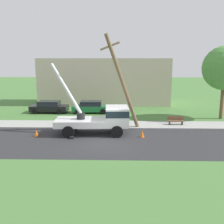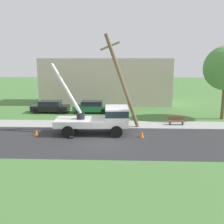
{
  "view_description": "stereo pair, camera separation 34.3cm",
  "coord_description": "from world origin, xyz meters",
  "px_view_note": "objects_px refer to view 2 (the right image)",
  "views": [
    {
      "loc": [
        1.12,
        -19.59,
        6.36
      ],
      "look_at": [
        0.53,
        3.56,
        1.64
      ],
      "focal_mm": 42.15,
      "sensor_mm": 36.0,
      "label": 1
    },
    {
      "loc": [
        1.47,
        -19.58,
        6.36
      ],
      "look_at": [
        0.53,
        3.56,
        1.64
      ],
      "focal_mm": 42.15,
      "sensor_mm": 36.0,
      "label": 2
    }
  ],
  "objects_px": {
    "parked_sedan_green": "(92,107)",
    "park_bench": "(176,121)",
    "utility_truck": "(102,118)",
    "traffic_cone_ahead": "(142,134)",
    "parked_sedan_black": "(50,107)",
    "leaning_utility_pole": "(122,82)",
    "traffic_cone_behind": "(36,133)"
  },
  "relations": [
    {
      "from": "utility_truck",
      "to": "traffic_cone_ahead",
      "type": "relative_size",
      "value": 12.26
    },
    {
      "from": "leaning_utility_pole",
      "to": "parked_sedan_black",
      "type": "bearing_deg",
      "value": 139.65
    },
    {
      "from": "utility_truck",
      "to": "leaning_utility_pole",
      "type": "height_order",
      "value": "leaning_utility_pole"
    },
    {
      "from": "traffic_cone_behind",
      "to": "park_bench",
      "type": "xyz_separation_m",
      "value": [
        12.39,
        3.95,
        0.18
      ]
    },
    {
      "from": "leaning_utility_pole",
      "to": "parked_sedan_green",
      "type": "distance_m",
      "value": 8.98
    },
    {
      "from": "parked_sedan_black",
      "to": "parked_sedan_green",
      "type": "bearing_deg",
      "value": 0.81
    },
    {
      "from": "parked_sedan_black",
      "to": "utility_truck",
      "type": "bearing_deg",
      "value": -51.93
    },
    {
      "from": "traffic_cone_ahead",
      "to": "traffic_cone_behind",
      "type": "xyz_separation_m",
      "value": [
        -8.81,
        0.04,
        0.0
      ]
    },
    {
      "from": "traffic_cone_behind",
      "to": "parked_sedan_green",
      "type": "bearing_deg",
      "value": 69.91
    },
    {
      "from": "parked_sedan_black",
      "to": "leaning_utility_pole",
      "type": "bearing_deg",
      "value": -40.35
    },
    {
      "from": "parked_sedan_green",
      "to": "parked_sedan_black",
      "type": "bearing_deg",
      "value": -179.19
    },
    {
      "from": "leaning_utility_pole",
      "to": "traffic_cone_ahead",
      "type": "distance_m",
      "value": 5.02
    },
    {
      "from": "parked_sedan_green",
      "to": "park_bench",
      "type": "height_order",
      "value": "parked_sedan_green"
    },
    {
      "from": "utility_truck",
      "to": "traffic_cone_ahead",
      "type": "distance_m",
      "value": 3.7
    },
    {
      "from": "traffic_cone_ahead",
      "to": "park_bench",
      "type": "relative_size",
      "value": 0.35
    },
    {
      "from": "utility_truck",
      "to": "traffic_cone_ahead",
      "type": "bearing_deg",
      "value": -15.85
    },
    {
      "from": "leaning_utility_pole",
      "to": "parked_sedan_black",
      "type": "height_order",
      "value": "leaning_utility_pole"
    },
    {
      "from": "leaning_utility_pole",
      "to": "park_bench",
      "type": "xyz_separation_m",
      "value": [
        5.23,
        1.58,
        -3.9
      ]
    },
    {
      "from": "traffic_cone_behind",
      "to": "park_bench",
      "type": "bearing_deg",
      "value": 17.69
    },
    {
      "from": "parked_sedan_green",
      "to": "park_bench",
      "type": "bearing_deg",
      "value": -33.26
    },
    {
      "from": "traffic_cone_ahead",
      "to": "parked_sedan_black",
      "type": "height_order",
      "value": "parked_sedan_black"
    },
    {
      "from": "leaning_utility_pole",
      "to": "park_bench",
      "type": "bearing_deg",
      "value": 16.84
    },
    {
      "from": "traffic_cone_behind",
      "to": "park_bench",
      "type": "distance_m",
      "value": 13.01
    },
    {
      "from": "parked_sedan_green",
      "to": "park_bench",
      "type": "relative_size",
      "value": 2.77
    },
    {
      "from": "utility_truck",
      "to": "parked_sedan_green",
      "type": "distance_m",
      "value": 9.04
    },
    {
      "from": "traffic_cone_ahead",
      "to": "traffic_cone_behind",
      "type": "height_order",
      "value": "same"
    },
    {
      "from": "parked_sedan_black",
      "to": "park_bench",
      "type": "height_order",
      "value": "parked_sedan_black"
    },
    {
      "from": "leaning_utility_pole",
      "to": "park_bench",
      "type": "height_order",
      "value": "leaning_utility_pole"
    },
    {
      "from": "traffic_cone_behind",
      "to": "park_bench",
      "type": "height_order",
      "value": "park_bench"
    },
    {
      "from": "leaning_utility_pole",
      "to": "parked_sedan_green",
      "type": "relative_size",
      "value": 1.92
    },
    {
      "from": "utility_truck",
      "to": "parked_sedan_black",
      "type": "xyz_separation_m",
      "value": [
        -6.85,
        8.75,
        -0.7
      ]
    },
    {
      "from": "traffic_cone_behind",
      "to": "parked_sedan_black",
      "type": "height_order",
      "value": "parked_sedan_black"
    }
  ]
}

